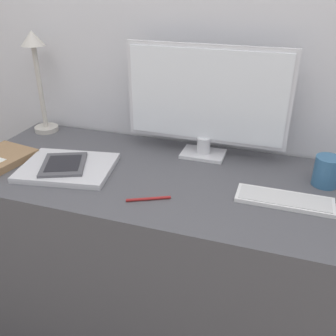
{
  "coord_description": "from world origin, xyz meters",
  "views": [
    {
      "loc": [
        0.29,
        -0.79,
        1.36
      ],
      "look_at": [
        -0.04,
        0.2,
        0.82
      ],
      "focal_mm": 40.0,
      "sensor_mm": 36.0,
      "label": 1
    }
  ],
  "objects_px": {
    "laptop": "(68,167)",
    "coffee_mug": "(328,171)",
    "desk_lamp": "(37,70)",
    "pen": "(148,199)",
    "monitor": "(206,100)",
    "ereader": "(64,164)",
    "keyboard": "(284,200)"
  },
  "relations": [
    {
      "from": "ereader",
      "to": "coffee_mug",
      "type": "xyz_separation_m",
      "value": [
        0.85,
        0.18,
        0.02
      ]
    },
    {
      "from": "ereader",
      "to": "monitor",
      "type": "bearing_deg",
      "value": 32.59
    },
    {
      "from": "desk_lamp",
      "to": "pen",
      "type": "bearing_deg",
      "value": -31.79
    },
    {
      "from": "laptop",
      "to": "ereader",
      "type": "bearing_deg",
      "value": -138.61
    },
    {
      "from": "keyboard",
      "to": "desk_lamp",
      "type": "bearing_deg",
      "value": 165.33
    },
    {
      "from": "laptop",
      "to": "pen",
      "type": "relative_size",
      "value": 2.75
    },
    {
      "from": "coffee_mug",
      "to": "monitor",
      "type": "bearing_deg",
      "value": 167.64
    },
    {
      "from": "laptop",
      "to": "desk_lamp",
      "type": "relative_size",
      "value": 0.83
    },
    {
      "from": "monitor",
      "to": "pen",
      "type": "relative_size",
      "value": 4.64
    },
    {
      "from": "pen",
      "to": "coffee_mug",
      "type": "bearing_deg",
      "value": 27.7
    },
    {
      "from": "monitor",
      "to": "ereader",
      "type": "distance_m",
      "value": 0.54
    },
    {
      "from": "laptop",
      "to": "monitor",
      "type": "bearing_deg",
      "value": 32.38
    },
    {
      "from": "monitor",
      "to": "laptop",
      "type": "distance_m",
      "value": 0.53
    },
    {
      "from": "desk_lamp",
      "to": "pen",
      "type": "distance_m",
      "value": 0.77
    },
    {
      "from": "monitor",
      "to": "coffee_mug",
      "type": "height_order",
      "value": "monitor"
    },
    {
      "from": "laptop",
      "to": "keyboard",
      "type": "bearing_deg",
      "value": 2.05
    },
    {
      "from": "laptop",
      "to": "coffee_mug",
      "type": "bearing_deg",
      "value": 11.53
    },
    {
      "from": "monitor",
      "to": "ereader",
      "type": "xyz_separation_m",
      "value": [
        -0.43,
        -0.27,
        -0.19
      ]
    },
    {
      "from": "keyboard",
      "to": "ereader",
      "type": "xyz_separation_m",
      "value": [
        -0.73,
        -0.03,
        0.02
      ]
    },
    {
      "from": "laptop",
      "to": "coffee_mug",
      "type": "xyz_separation_m",
      "value": [
        0.84,
        0.17,
        0.04
      ]
    },
    {
      "from": "monitor",
      "to": "ereader",
      "type": "height_order",
      "value": "monitor"
    },
    {
      "from": "monitor",
      "to": "coffee_mug",
      "type": "distance_m",
      "value": 0.46
    },
    {
      "from": "coffee_mug",
      "to": "pen",
      "type": "relative_size",
      "value": 0.94
    },
    {
      "from": "laptop",
      "to": "ereader",
      "type": "height_order",
      "value": "ereader"
    },
    {
      "from": "laptop",
      "to": "ereader",
      "type": "relative_size",
      "value": 1.6
    },
    {
      "from": "monitor",
      "to": "laptop",
      "type": "height_order",
      "value": "monitor"
    },
    {
      "from": "keyboard",
      "to": "coffee_mug",
      "type": "relative_size",
      "value": 2.43
    },
    {
      "from": "keyboard",
      "to": "pen",
      "type": "height_order",
      "value": "keyboard"
    },
    {
      "from": "desk_lamp",
      "to": "coffee_mug",
      "type": "xyz_separation_m",
      "value": [
        1.12,
        -0.12,
        -0.21
      ]
    },
    {
      "from": "ereader",
      "to": "pen",
      "type": "xyz_separation_m",
      "value": [
        0.34,
        -0.09,
        -0.02
      ]
    },
    {
      "from": "monitor",
      "to": "ereader",
      "type": "relative_size",
      "value": 2.7
    },
    {
      "from": "keyboard",
      "to": "coffee_mug",
      "type": "distance_m",
      "value": 0.19
    }
  ]
}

